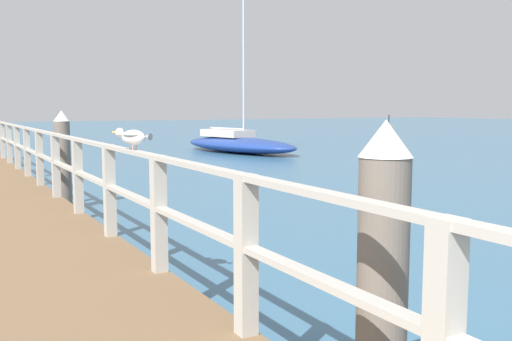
% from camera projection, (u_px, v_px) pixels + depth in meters
% --- Properties ---
extents(pier_railing, '(0.12, 22.94, 1.05)m').
position_uv_depth(pier_railing, '(39.00, 151.00, 10.69)').
color(pier_railing, '#B2ADA3').
rests_on(pier_railing, pier_deck).
extents(dock_piling_near, '(0.29, 0.29, 1.87)m').
position_uv_depth(dock_piling_near, '(382.00, 289.00, 3.11)').
color(dock_piling_near, '#6B6056').
rests_on(dock_piling_near, ground_plane).
extents(dock_piling_far, '(0.29, 0.29, 1.87)m').
position_uv_depth(dock_piling_far, '(63.00, 160.00, 10.68)').
color(dock_piling_far, '#6B6056').
rests_on(dock_piling_far, ground_plane).
extents(seagull_foreground, '(0.29, 0.43, 0.21)m').
position_uv_depth(seagull_foreground, '(133.00, 136.00, 5.59)').
color(seagull_foreground, white).
rests_on(seagull_foreground, pier_railing).
extents(boat_2, '(3.34, 7.06, 7.15)m').
position_uv_depth(boat_2, '(238.00, 143.00, 24.34)').
color(boat_2, navy).
rests_on(boat_2, ground_plane).
extents(channel_buoy, '(0.70, 0.70, 1.40)m').
position_uv_depth(channel_buoy, '(389.00, 130.00, 38.62)').
color(channel_buoy, '#E54C19').
rests_on(channel_buoy, ground_plane).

